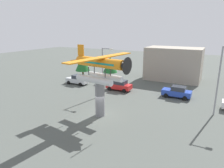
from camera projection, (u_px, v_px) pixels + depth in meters
The scene contains 11 objects.
ground_plane at pixel (100, 115), 24.15m from camera, with size 140.00×140.00×0.00m, color #4C514C.
display_pedestal at pixel (100, 99), 23.60m from camera, with size 1.10×1.10×4.21m, color slate.
floatplane_monument at pixel (100, 67), 22.52m from camera, with size 7.07×10.45×4.00m.
car_near_silver at pixel (78, 80), 37.54m from camera, with size 4.20×2.02×1.76m.
car_mid_red at pixel (119, 85), 33.74m from camera, with size 4.20×2.02×1.76m.
car_far_blue at pixel (177, 92), 30.22m from camera, with size 4.20×2.02×1.76m.
streetlight_primary at pixel (104, 68), 30.15m from camera, with size 1.84×0.28×7.32m.
streetlight_secondary at pixel (221, 77), 23.01m from camera, with size 1.84×0.28×8.16m.
storefront_building at pixel (173, 64), 40.32m from camera, with size 10.55×6.07×6.45m, color #9E9384.
tree_west at pixel (83, 63), 40.82m from camera, with size 2.99×2.99×5.05m.
tree_east at pixel (110, 65), 39.22m from camera, with size 2.77×2.77×4.83m.
Camera 1 is at (11.73, -19.02, 10.00)m, focal length 32.45 mm.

